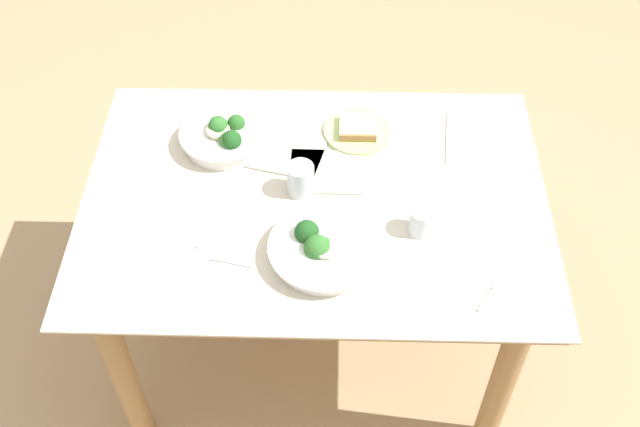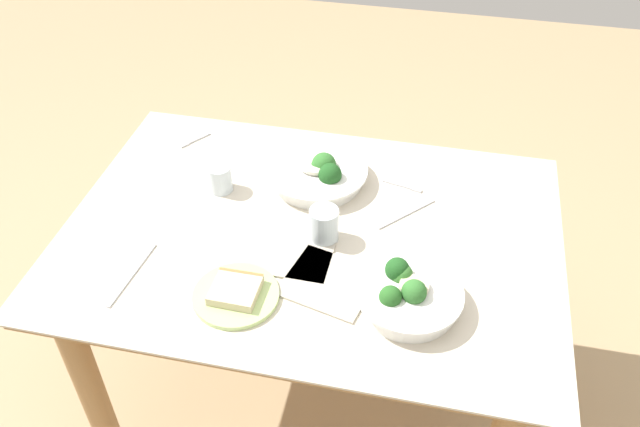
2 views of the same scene
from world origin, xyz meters
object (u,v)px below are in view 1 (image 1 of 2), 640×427
napkin_folded_upper (288,152)px  table_knife_left (448,138)px  broccoli_bowl_near (322,249)px  water_glass_center (301,179)px  fork_by_near_bowl (227,262)px  table_knife_right (225,227)px  fork_by_far_bowl (490,295)px  bread_side_plate (358,130)px  broccoli_bowl_far (223,137)px  water_glass_side (422,221)px  napkin_folded_lower (326,172)px

napkin_folded_upper → table_knife_left: bearing=8.8°
broccoli_bowl_near → water_glass_center: size_ratio=3.05×
fork_by_near_bowl → table_knife_left: (0.58, 0.46, -0.00)m
table_knife_right → napkin_folded_upper: size_ratio=0.96×
fork_by_far_bowl → table_knife_right: same height
bread_side_plate → broccoli_bowl_far: bearing=-171.3°
broccoli_bowl_near → fork_by_near_bowl: (-0.23, -0.02, -0.03)m
broccoli_bowl_near → water_glass_center: water_glass_center is taller
broccoli_bowl_near → table_knife_left: size_ratio=1.29×
water_glass_side → table_knife_right: bearing=-179.9°
table_knife_left → napkin_folded_lower: napkin_folded_lower is taller
broccoli_bowl_far → napkin_folded_upper: 0.19m
fork_by_far_bowl → broccoli_bowl_near: bearing=110.2°
broccoli_bowl_near → water_glass_side: broccoli_bowl_near is taller
water_glass_center → bread_side_plate: bearing=56.3°
napkin_folded_upper → fork_by_far_bowl: bearing=-43.2°
bread_side_plate → water_glass_center: (-0.15, -0.23, 0.03)m
fork_by_far_bowl → fork_by_near_bowl: bearing=117.9°
fork_by_near_bowl → napkin_folded_upper: (0.13, 0.39, 0.00)m
bread_side_plate → water_glass_center: water_glass_center is taller
bread_side_plate → napkin_folded_lower: bearing=-118.8°
bread_side_plate → table_knife_left: (0.26, -0.01, -0.01)m
table_knife_right → fork_by_far_bowl: bearing=115.4°
bread_side_plate → napkin_folded_upper: (-0.20, -0.08, -0.01)m
water_glass_center → table_knife_right: bearing=-144.9°
water_glass_side → napkin_folded_lower: size_ratio=0.38×
broccoli_bowl_far → bread_side_plate: size_ratio=1.21×
napkin_folded_upper → water_glass_center: bearing=-73.5°
broccoli_bowl_far → table_knife_left: broccoli_bowl_far is taller
broccoli_bowl_far → broccoli_bowl_near: bearing=-54.0°
water_glass_center → fork_by_near_bowl: water_glass_center is taller
water_glass_center → fork_by_near_bowl: bearing=-124.9°
fork_by_far_bowl → table_knife_right: bearing=108.7°
fork_by_far_bowl → napkin_folded_upper: size_ratio=0.46×
broccoli_bowl_far → napkin_folded_upper: bearing=-8.5°
fork_by_far_bowl → table_knife_left: bearing=41.0°
napkin_folded_lower → table_knife_left: bearing=22.8°
napkin_folded_upper → water_glass_side: bearing=-38.0°
water_glass_center → table_knife_right: water_glass_center is taller
broccoli_bowl_near → table_knife_left: broccoli_bowl_near is taller
bread_side_plate → broccoli_bowl_near: bearing=-101.5°
napkin_folded_lower → water_glass_center: bearing=-132.9°
water_glass_side → fork_by_far_bowl: water_glass_side is taller
water_glass_center → napkin_folded_lower: water_glass_center is taller
fork_by_far_bowl → water_glass_side: bearing=73.0°
table_knife_left → table_knife_right: (-0.60, -0.35, 0.00)m
broccoli_bowl_near → water_glass_side: size_ratio=3.68×
fork_by_far_bowl → napkin_folded_lower: napkin_folded_lower is taller
fork_by_near_bowl → table_knife_right: 0.11m
broccoli_bowl_near → table_knife_right: 0.27m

